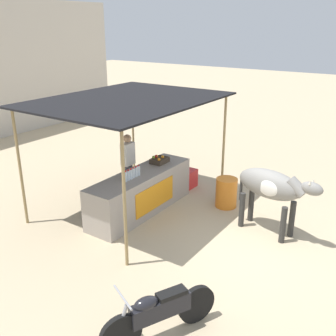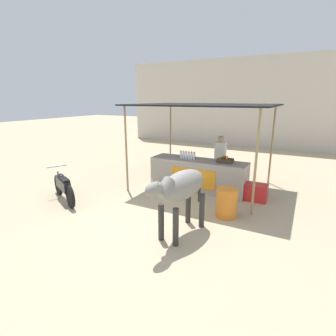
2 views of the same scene
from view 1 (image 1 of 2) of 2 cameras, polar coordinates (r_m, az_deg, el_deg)
ground_plane at (r=8.34m, az=8.31°, el=-9.99°), size 60.00×60.00×0.00m
stall_counter at (r=9.16m, az=-3.94°, el=-3.55°), size 3.00×0.82×0.96m
stall_awning at (r=8.73m, az=-5.85°, el=9.31°), size 4.20×3.20×2.63m
water_bottle_row at (r=8.66m, az=-5.21°, el=-0.79°), size 0.52×0.07×0.25m
fruit_crate at (r=9.61m, az=-1.25°, el=1.17°), size 0.44×0.32×0.18m
vendor_behind_counter at (r=9.80m, az=-5.80°, el=0.34°), size 0.34×0.22×1.65m
cooler_box at (r=10.57m, az=2.54°, el=-1.60°), size 0.60×0.44×0.48m
water_barrel at (r=9.54m, az=8.46°, el=-3.55°), size 0.51×0.51×0.71m
cow at (r=8.30m, az=14.81°, el=-2.69°), size 0.75×1.85×1.44m
motorcycle_parked at (r=5.79m, az=-1.31°, el=-20.12°), size 1.65×0.92×0.90m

